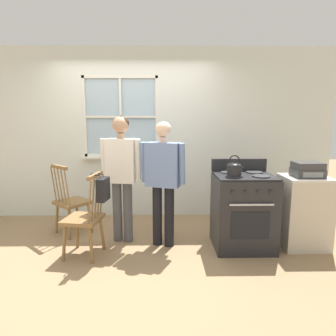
{
  "coord_description": "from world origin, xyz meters",
  "views": [
    {
      "loc": [
        0.46,
        -3.45,
        1.61
      ],
      "look_at": [
        0.52,
        0.18,
        1.0
      ],
      "focal_mm": 32.0,
      "sensor_mm": 36.0,
      "label": 1
    }
  ],
  "objects": [
    {
      "name": "handbag",
      "position": [
        -0.22,
        -0.13,
        0.82
      ],
      "size": [
        0.21,
        0.23,
        0.31
      ],
      "color": "black",
      "rests_on": "chair_by_window"
    },
    {
      "name": "person_elderly_left",
      "position": [
        -0.07,
        0.33,
        0.99
      ],
      "size": [
        0.53,
        0.27,
        1.63
      ],
      "rotation": [
        0.0,
        0.0,
        -0.16
      ],
      "color": "#4C4C51",
      "rests_on": "ground_plane"
    },
    {
      "name": "side_counter",
      "position": [
        2.22,
        0.12,
        0.45
      ],
      "size": [
        0.55,
        0.5,
        0.9
      ],
      "color": "beige",
      "rests_on": "ground_plane"
    },
    {
      "name": "chair_near_wall",
      "position": [
        -0.82,
        0.6,
        0.45
      ],
      "size": [
        0.58,
        0.58,
        0.99
      ],
      "rotation": [
        0.0,
        0.0,
        2.39
      ],
      "color": "olive",
      "rests_on": "ground_plane"
    },
    {
      "name": "kettle",
      "position": [
        1.29,
        -0.02,
        1.02
      ],
      "size": [
        0.21,
        0.17,
        0.25
      ],
      "color": "black",
      "rests_on": "stove"
    },
    {
      "name": "chair_by_window",
      "position": [
        -0.45,
        -0.1,
        0.45
      ],
      "size": [
        0.46,
        0.48,
        0.99
      ],
      "rotation": [
        0.0,
        0.0,
        -1.73
      ],
      "color": "olive",
      "rests_on": "ground_plane"
    },
    {
      "name": "potted_plant",
      "position": [
        -0.39,
        1.31,
        1.1
      ],
      "size": [
        0.12,
        0.11,
        0.29
      ],
      "color": "beige",
      "rests_on": "wall_back"
    },
    {
      "name": "ground_plane",
      "position": [
        0.0,
        0.0,
        0.0
      ],
      "size": [
        16.0,
        16.0,
        0.0
      ],
      "primitive_type": "plane",
      "color": "#937551"
    },
    {
      "name": "stove",
      "position": [
        1.46,
        0.12,
        0.47
      ],
      "size": [
        0.72,
        0.68,
        1.08
      ],
      "color": "#232326",
      "rests_on": "ground_plane"
    },
    {
      "name": "wall_back",
      "position": [
        0.01,
        1.4,
        1.33
      ],
      "size": [
        6.4,
        0.16,
        2.7
      ],
      "color": "silver",
      "rests_on": "ground_plane"
    },
    {
      "name": "stereo",
      "position": [
        2.22,
        0.1,
        0.99
      ],
      "size": [
        0.34,
        0.29,
        0.18
      ],
      "color": "#38383A",
      "rests_on": "side_counter"
    },
    {
      "name": "person_teen_center",
      "position": [
        0.46,
        0.18,
        0.94
      ],
      "size": [
        0.57,
        0.33,
        1.57
      ],
      "rotation": [
        0.0,
        0.0,
        -0.33
      ],
      "color": "black",
      "rests_on": "ground_plane"
    }
  ]
}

